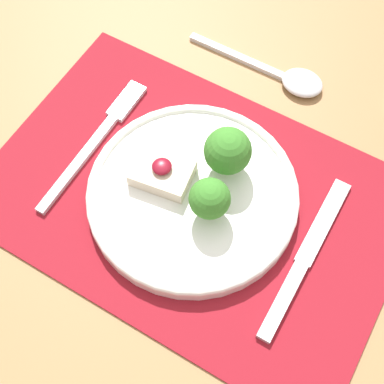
% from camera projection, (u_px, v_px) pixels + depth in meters
% --- Properties ---
extents(ground_plane, '(8.00, 8.00, 0.00)m').
position_uv_depth(ground_plane, '(192.00, 337.00, 1.33)').
color(ground_plane, gray).
extents(dining_table, '(1.31, 1.13, 0.77)m').
position_uv_depth(dining_table, '(193.00, 229.00, 0.72)').
color(dining_table, olive).
rests_on(dining_table, ground_plane).
extents(placemat, '(0.49, 0.33, 0.00)m').
position_uv_depth(placemat, '(193.00, 199.00, 0.64)').
color(placemat, maroon).
rests_on(placemat, dining_table).
extents(dinner_plate, '(0.25, 0.25, 0.08)m').
position_uv_depth(dinner_plate, '(195.00, 191.00, 0.63)').
color(dinner_plate, white).
rests_on(dinner_plate, placemat).
extents(fork, '(0.02, 0.22, 0.01)m').
position_uv_depth(fork, '(100.00, 135.00, 0.68)').
color(fork, silver).
rests_on(fork, placemat).
extents(knife, '(0.02, 0.22, 0.01)m').
position_uv_depth(knife, '(300.00, 267.00, 0.60)').
color(knife, silver).
rests_on(knife, placemat).
extents(spoon, '(0.20, 0.05, 0.02)m').
position_uv_depth(spoon, '(289.00, 77.00, 0.72)').
color(spoon, silver).
rests_on(spoon, dining_table).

